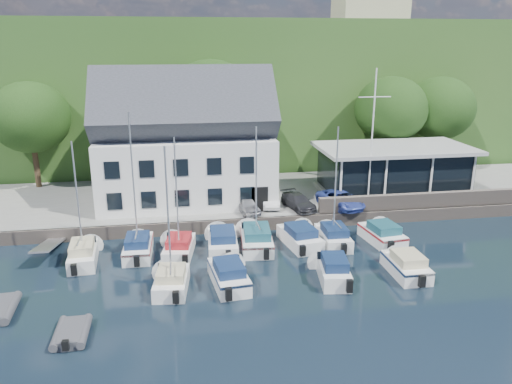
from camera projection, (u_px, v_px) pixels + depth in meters
ground at (323, 298)px, 27.99m from camera, size 180.00×180.00×0.00m
quay at (267, 198)px, 44.38m from camera, size 60.00×13.00×1.00m
quay_face at (282, 223)px, 38.24m from camera, size 60.00×0.30×1.00m
hillside at (220, 78)px, 84.27m from camera, size 160.00×75.00×16.00m
field_patch at (259, 28)px, 90.70m from camera, size 50.00×30.00×0.30m
harbor_building at (186, 149)px, 40.97m from camera, size 14.40×8.20×8.70m
club_pavilion at (393, 169)px, 43.91m from camera, size 13.20×7.20×4.10m
seawall at (427, 200)px, 40.14m from camera, size 18.00×0.50×1.20m
gangway at (52, 253)px, 33.97m from camera, size 1.20×6.00×1.40m
car_silver at (247, 205)px, 38.96m from camera, size 2.07×3.68×1.18m
car_white at (270, 198)px, 40.56m from camera, size 1.78×3.95×1.26m
car_dgrey at (298, 202)px, 39.83m from camera, size 2.53×4.24×1.15m
car_blue at (341, 199)px, 40.11m from camera, size 2.80×4.36×1.39m
flagpole at (372, 139)px, 39.45m from camera, size 2.62×0.20×10.91m
tree_0 at (33, 135)px, 44.61m from camera, size 7.00×7.00×9.57m
tree_1 at (130, 138)px, 45.40m from camera, size 6.44×6.44×8.80m
tree_2 at (212, 122)px, 46.04m from camera, size 8.32×8.32×11.37m
tree_4 at (390, 126)px, 49.08m from camera, size 7.08×7.08×9.68m
tree_5 at (438, 125)px, 50.41m from camera, size 7.01×7.01×9.57m
boat_r1_0 at (77, 197)px, 31.38m from camera, size 2.27×6.30×8.90m
boat_r1_1 at (134, 192)px, 32.40m from camera, size 2.07×5.82×8.94m
boat_r1_2 at (177, 195)px, 32.52m from camera, size 2.81×5.81×8.48m
boat_r1_3 at (222, 239)px, 34.47m from camera, size 2.51×6.61×1.49m
boat_r1_4 at (256, 182)px, 33.72m from camera, size 2.88×7.11×9.41m
boat_r1_5 at (300, 235)px, 35.18m from camera, size 3.12×6.36×1.50m
boat_r1_6 at (336, 183)px, 34.18m from camera, size 2.12×5.73×9.05m
boat_r1_7 at (382, 232)px, 35.66m from camera, size 2.82×5.79×1.49m
boat_r2_1 at (168, 220)px, 27.74m from camera, size 2.57×5.27×8.60m
boat_r2_2 at (229, 273)px, 29.40m from camera, size 2.64×6.15×1.51m
boat_r2_3 at (333, 268)px, 30.02m from camera, size 2.57×5.70×1.55m
boat_r2_4 at (406, 263)px, 30.70m from camera, size 2.07×5.41×1.46m
dinghy_1 at (72, 331)px, 24.21m from camera, size 1.73×2.84×0.66m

